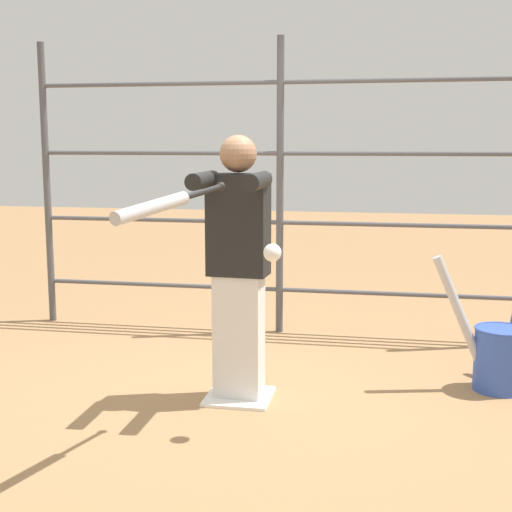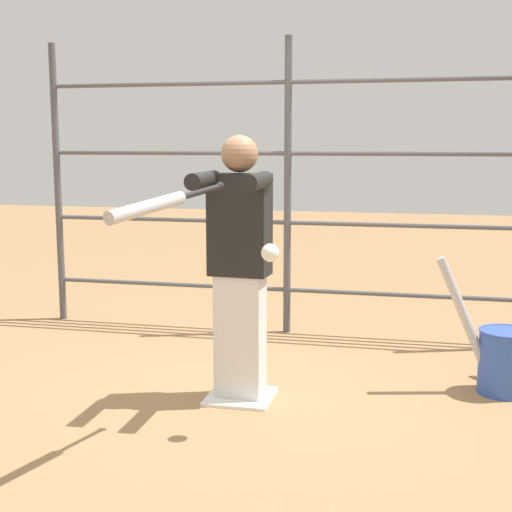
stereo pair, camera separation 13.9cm
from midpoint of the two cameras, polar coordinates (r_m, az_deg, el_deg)
The scene contains 7 objects.
ground_plane at distance 4.52m, azimuth -2.25°, elevation -11.29°, with size 24.00×24.00×0.00m, color #9E754C.
home_plate at distance 4.52m, azimuth -2.25°, elevation -11.17°, with size 0.40×0.40×0.02m.
fence_backstop at distance 5.82m, azimuth 1.25°, elevation 5.44°, with size 4.15×0.06×2.41m.
batter at distance 4.28m, azimuth -2.37°, elevation -0.33°, with size 0.41×0.56×1.62m.
baseball_bat_swinging at distance 3.41m, azimuth -8.74°, elevation 4.08°, with size 0.33×0.85×0.15m.
softball_in_flight at distance 3.72m, azimuth 0.26°, elevation 0.27°, with size 0.10×0.10×0.10m.
bat_bucket at distance 4.84m, azimuth 18.44°, elevation -7.22°, with size 1.03×0.62×0.87m.
Camera 1 is at (-0.90, 4.14, 1.58)m, focal length 50.00 mm.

